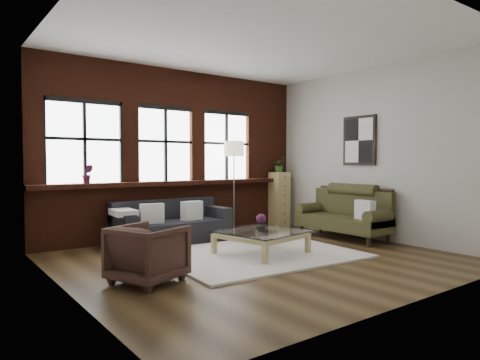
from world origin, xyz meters
TOP-DOWN VIEW (x-y plane):
  - floor at (0.00, 0.00)m, footprint 5.50×5.50m
  - ceiling at (0.00, 0.00)m, footprint 5.50×5.50m
  - wall_back at (0.00, 2.50)m, footprint 5.50×0.00m
  - wall_front at (0.00, -2.50)m, footprint 5.50×0.00m
  - wall_left at (-2.75, 0.00)m, footprint 0.00×5.00m
  - wall_right at (2.75, 0.00)m, footprint 0.00×5.00m
  - brick_backwall at (0.00, 2.44)m, footprint 5.50×0.12m
  - sill_ledge at (0.00, 2.35)m, footprint 5.50×0.30m
  - window_left at (-1.80, 2.45)m, footprint 1.38×0.10m
  - window_mid at (-0.30, 2.45)m, footprint 1.38×0.10m
  - window_right at (1.10, 2.45)m, footprint 1.38×0.10m
  - wall_poster at (2.72, 0.30)m, footprint 0.05×0.74m
  - shag_rug at (0.13, 0.20)m, footprint 3.05×2.47m
  - dark_sofa at (-0.44, 1.90)m, footprint 2.05×0.83m
  - pillow_a at (-0.88, 1.80)m, footprint 0.42×0.22m
  - pillow_b at (-0.10, 1.80)m, footprint 0.41×0.17m
  - vintage_settee at (2.30, 0.34)m, footprint 0.81×1.83m
  - pillow_settee at (2.22, -0.22)m, footprint 0.19×0.40m
  - armchair at (-1.87, -0.21)m, footprint 0.99×0.98m
  - coffee_table at (0.19, 0.17)m, footprint 1.34×1.34m
  - vase at (0.19, 0.17)m, footprint 0.19×0.19m
  - flowers at (0.19, 0.17)m, footprint 0.15×0.15m
  - drawer_chest at (2.39, 2.23)m, footprint 0.37×0.37m
  - potted_plant_top at (2.39, 2.23)m, footprint 0.38×0.35m
  - floor_lamp at (1.06, 2.10)m, footprint 0.40×0.40m
  - sill_plant at (-1.79, 2.32)m, footprint 0.21×0.19m

SIDE VIEW (x-z plane):
  - floor at x=0.00m, z-range 0.00..0.00m
  - shag_rug at x=0.13m, z-range 0.00..0.03m
  - coffee_table at x=0.19m, z-range -0.01..0.38m
  - armchair at x=-1.87m, z-range 0.00..0.70m
  - dark_sofa at x=-0.44m, z-range 0.00..0.74m
  - vase at x=0.19m, z-range 0.37..0.53m
  - vintage_settee at x=2.30m, z-range 0.00..0.98m
  - pillow_a at x=-0.88m, z-range 0.39..0.73m
  - pillow_b at x=-0.10m, z-range 0.39..0.73m
  - flowers at x=0.19m, z-range 0.49..0.64m
  - pillow_settee at x=2.22m, z-range 0.43..0.77m
  - drawer_chest at x=2.39m, z-range 0.00..1.21m
  - floor_lamp at x=1.06m, z-range 0.00..2.01m
  - sill_ledge at x=0.00m, z-range 1.00..1.08m
  - sill_plant at x=-1.79m, z-range 1.08..1.40m
  - potted_plant_top at x=2.39m, z-range 1.21..1.56m
  - wall_back at x=0.00m, z-range -1.15..4.35m
  - wall_front at x=0.00m, z-range -1.15..4.35m
  - wall_left at x=-2.75m, z-range -0.90..4.10m
  - wall_right at x=2.75m, z-range -0.90..4.10m
  - brick_backwall at x=0.00m, z-range 0.00..3.20m
  - window_left at x=-1.80m, z-range 1.00..2.50m
  - window_mid at x=-0.30m, z-range 1.00..2.50m
  - window_right at x=1.10m, z-range 1.00..2.50m
  - wall_poster at x=2.72m, z-range 1.38..2.32m
  - ceiling at x=0.00m, z-range 3.20..3.20m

